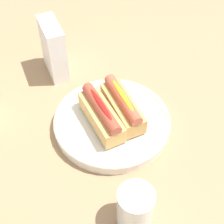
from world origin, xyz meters
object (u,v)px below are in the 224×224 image
at_px(serving_bowl, 112,122).
at_px(napkin_box, 53,49).
at_px(hotdog_back, 101,114).
at_px(water_glass, 135,209).
at_px(hotdog_front, 122,105).

distance_m(serving_bowl, napkin_box, 0.26).
bearing_deg(hotdog_back, serving_bowl, -74.11).
bearing_deg(water_glass, hotdog_back, 3.28).
xyz_separation_m(hotdog_back, water_glass, (-0.23, -0.01, -0.02)).
xyz_separation_m(hotdog_front, napkin_box, (0.22, 0.13, 0.02)).
relative_size(hotdog_front, water_glass, 1.74).
height_order(hotdog_front, water_glass, hotdog_front).
bearing_deg(hotdog_front, serving_bowl, 105.89).
height_order(serving_bowl, water_glass, water_glass).
relative_size(hotdog_back, napkin_box, 1.05).
bearing_deg(hotdog_front, hotdog_back, 105.89).
bearing_deg(hotdog_front, napkin_box, 29.84).
distance_m(serving_bowl, hotdog_front, 0.05).
height_order(hotdog_back, water_glass, hotdog_back).
distance_m(hotdog_back, napkin_box, 0.25).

